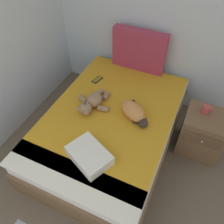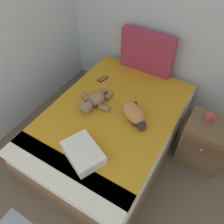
{
  "view_description": "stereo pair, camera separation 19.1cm",
  "coord_description": "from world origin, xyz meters",
  "px_view_note": "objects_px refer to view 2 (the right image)",
  "views": [
    {
      "loc": [
        1.99,
        1.08,
        2.4
      ],
      "look_at": [
        1.28,
        2.63,
        0.6
      ],
      "focal_mm": 36.46,
      "sensor_mm": 36.0,
      "label": 1
    },
    {
      "loc": [
        2.16,
        1.17,
        2.4
      ],
      "look_at": [
        1.28,
        2.63,
        0.6
      ],
      "focal_mm": 36.46,
      "sensor_mm": 36.0,
      "label": 2
    }
  ],
  "objects_px": {
    "patterned_cushion": "(147,52)",
    "teddy_bear": "(94,101)",
    "mug": "(209,117)",
    "throw_pillow": "(83,153)",
    "nightstand": "(204,142)",
    "bed": "(111,129)",
    "cat": "(134,114)",
    "cell_phone": "(103,79)"
  },
  "relations": [
    {
      "from": "cell_phone",
      "to": "throw_pillow",
      "type": "bearing_deg",
      "value": -66.34
    },
    {
      "from": "throw_pillow",
      "to": "nightstand",
      "type": "xyz_separation_m",
      "value": [
        0.95,
        0.98,
        -0.3
      ]
    },
    {
      "from": "mug",
      "to": "nightstand",
      "type": "bearing_deg",
      "value": -41.98
    },
    {
      "from": "patterned_cushion",
      "to": "cell_phone",
      "type": "distance_m",
      "value": 0.66
    },
    {
      "from": "cell_phone",
      "to": "nightstand",
      "type": "xyz_separation_m",
      "value": [
        1.43,
        -0.1,
        -0.26
      ]
    },
    {
      "from": "patterned_cushion",
      "to": "teddy_bear",
      "type": "xyz_separation_m",
      "value": [
        -0.21,
        -0.93,
        -0.21
      ]
    },
    {
      "from": "throw_pillow",
      "to": "nightstand",
      "type": "bearing_deg",
      "value": 45.92
    },
    {
      "from": "cat",
      "to": "mug",
      "type": "xyz_separation_m",
      "value": [
        0.71,
        0.36,
        0.01
      ]
    },
    {
      "from": "teddy_bear",
      "to": "mug",
      "type": "bearing_deg",
      "value": 18.95
    },
    {
      "from": "cat",
      "to": "cell_phone",
      "type": "distance_m",
      "value": 0.78
    },
    {
      "from": "nightstand",
      "to": "bed",
      "type": "bearing_deg",
      "value": -159.9
    },
    {
      "from": "teddy_bear",
      "to": "cat",
      "type": "bearing_deg",
      "value": 6.37
    },
    {
      "from": "cat",
      "to": "teddy_bear",
      "type": "relative_size",
      "value": 0.84
    },
    {
      "from": "bed",
      "to": "teddy_bear",
      "type": "bearing_deg",
      "value": 176.96
    },
    {
      "from": "teddy_bear",
      "to": "throw_pillow",
      "type": "distance_m",
      "value": 0.69
    },
    {
      "from": "bed",
      "to": "mug",
      "type": "distance_m",
      "value": 1.1
    },
    {
      "from": "cat",
      "to": "teddy_bear",
      "type": "bearing_deg",
      "value": -173.63
    },
    {
      "from": "bed",
      "to": "patterned_cushion",
      "type": "bearing_deg",
      "value": 91.71
    },
    {
      "from": "teddy_bear",
      "to": "throw_pillow",
      "type": "relative_size",
      "value": 1.2
    },
    {
      "from": "nightstand",
      "to": "mug",
      "type": "relative_size",
      "value": 4.76
    },
    {
      "from": "cat",
      "to": "mug",
      "type": "relative_size",
      "value": 3.35
    },
    {
      "from": "cat",
      "to": "throw_pillow",
      "type": "bearing_deg",
      "value": -105.31
    },
    {
      "from": "cat",
      "to": "cell_phone",
      "type": "xyz_separation_m",
      "value": [
        -0.66,
        0.41,
        -0.07
      ]
    },
    {
      "from": "cat",
      "to": "nightstand",
      "type": "relative_size",
      "value": 0.7
    },
    {
      "from": "patterned_cushion",
      "to": "cell_phone",
      "type": "bearing_deg",
      "value": -129.35
    },
    {
      "from": "cat",
      "to": "bed",
      "type": "bearing_deg",
      "value": -164.88
    },
    {
      "from": "cat",
      "to": "throw_pillow",
      "type": "xyz_separation_m",
      "value": [
        -0.19,
        -0.68,
        -0.02
      ]
    },
    {
      "from": "bed",
      "to": "teddy_bear",
      "type": "xyz_separation_m",
      "value": [
        -0.24,
        0.01,
        0.34
      ]
    },
    {
      "from": "bed",
      "to": "mug",
      "type": "relative_size",
      "value": 17.02
    },
    {
      "from": "bed",
      "to": "patterned_cushion",
      "type": "distance_m",
      "value": 1.09
    },
    {
      "from": "teddy_bear",
      "to": "mug",
      "type": "distance_m",
      "value": 1.26
    },
    {
      "from": "bed",
      "to": "patterned_cushion",
      "type": "relative_size",
      "value": 2.89
    },
    {
      "from": "teddy_bear",
      "to": "throw_pillow",
      "type": "height_order",
      "value": "teddy_bear"
    },
    {
      "from": "teddy_bear",
      "to": "cell_phone",
      "type": "xyz_separation_m",
      "value": [
        -0.17,
        0.46,
        -0.06
      ]
    },
    {
      "from": "throw_pillow",
      "to": "nightstand",
      "type": "relative_size",
      "value": 0.7
    },
    {
      "from": "teddy_bear",
      "to": "mug",
      "type": "height_order",
      "value": "teddy_bear"
    },
    {
      "from": "bed",
      "to": "nightstand",
      "type": "xyz_separation_m",
      "value": [
        1.01,
        0.37,
        0.02
      ]
    },
    {
      "from": "patterned_cushion",
      "to": "throw_pillow",
      "type": "distance_m",
      "value": 1.57
    },
    {
      "from": "bed",
      "to": "cell_phone",
      "type": "bearing_deg",
      "value": 130.95
    },
    {
      "from": "patterned_cushion",
      "to": "nightstand",
      "type": "relative_size",
      "value": 1.23
    },
    {
      "from": "nightstand",
      "to": "cat",
      "type": "bearing_deg",
      "value": -158.34
    },
    {
      "from": "teddy_bear",
      "to": "nightstand",
      "type": "relative_size",
      "value": 0.84
    }
  ]
}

